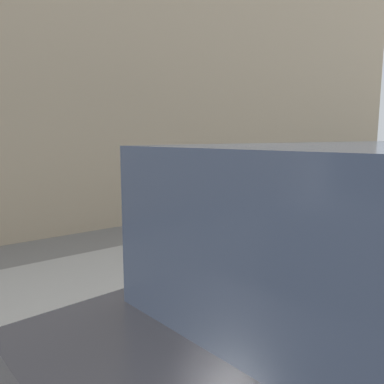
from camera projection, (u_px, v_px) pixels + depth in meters
The scene contains 3 objects.
sidewalk at pixel (111, 297), 3.86m from camera, with size 24.00×2.80×0.14m.
building_facade at pixel (11, 26), 5.80m from camera, with size 24.00×0.30×6.84m.
parking_meter at pixel (192, 210), 3.14m from camera, with size 0.18×0.14×1.45m.
Camera 1 is at (-1.64, -1.18, 1.71)m, focal length 35.00 mm.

